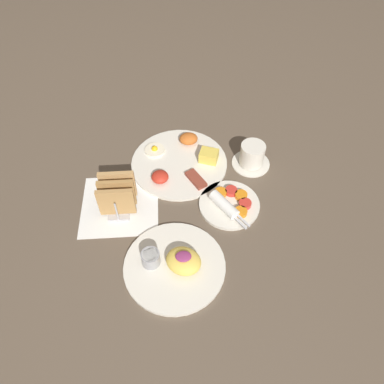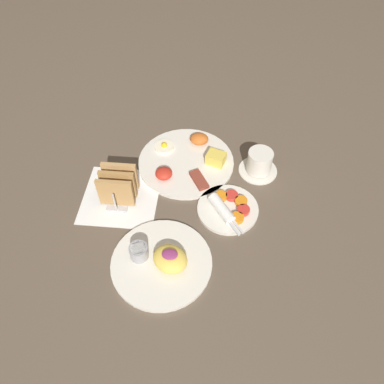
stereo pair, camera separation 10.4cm
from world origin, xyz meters
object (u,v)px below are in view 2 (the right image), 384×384
Objects in this scene: plate_condiments at (228,209)px; plate_breakfast at (187,160)px; coffee_cup at (259,163)px; toast_rack at (118,185)px; plate_foreground at (162,261)px.

plate_breakfast is at bearing 126.42° from plate_condiments.
coffee_cup is at bearing 61.51° from plate_condiments.
plate_condiments is 1.61× the size of toast_rack.
toast_rack reaches higher than plate_breakfast.
plate_foreground is 0.26m from toast_rack.
plate_breakfast is 2.52× the size of coffee_cup.
plate_foreground is at bearing -131.85° from plate_condiments.
plate_condiments is at bearing 48.15° from plate_foreground.
coffee_cup reaches higher than plate_foreground.
coffee_cup is at bearing 53.92° from plate_foreground.
toast_rack is at bearing 126.17° from plate_foreground.
plate_foreground is (-0.16, -0.18, 0.00)m from plate_condiments.
toast_rack is (-0.15, 0.21, 0.04)m from plate_foreground.
plate_condiments is 0.19m from coffee_cup.
plate_foreground is at bearing -94.86° from plate_breakfast.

